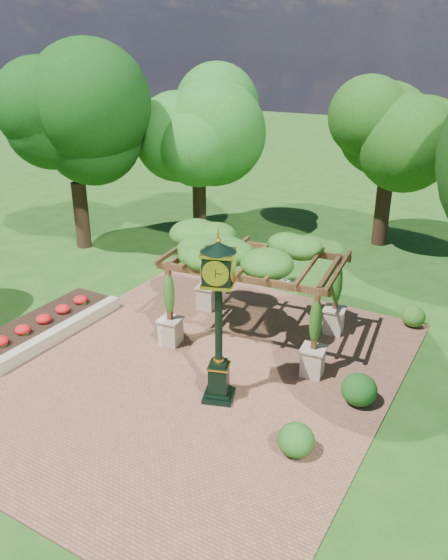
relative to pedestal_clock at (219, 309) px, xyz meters
The scene contains 13 objects.
ground 2.82m from the pedestal_clock, 167.48° to the right, with size 120.00×120.00×0.00m, color #1E4714.
brick_plaza 2.88m from the pedestal_clock, 147.46° to the left, with size 10.00×12.00×0.04m, color brown.
border_wall 6.23m from the pedestal_clock, behind, with size 0.35×5.00×0.40m, color #C6B793.
flower_bed 7.08m from the pedestal_clock, behind, with size 1.50×5.00×0.36m, color red.
pedestal_clock is the anchor object (origin of this frame).
pergola 3.26m from the pedestal_clock, 101.90° to the left, with size 5.36×3.75×3.15m.
sundial 7.99m from the pedestal_clock, 103.21° to the left, with size 0.66×0.66×0.96m.
shrub_front 3.42m from the pedestal_clock, 20.38° to the right, with size 0.82×0.82×0.74m, color #1F5618.
shrub_mid 4.07m from the pedestal_clock, 26.41° to the left, with size 0.89×0.89×0.80m, color #195417.
shrub_back 7.56m from the pedestal_clock, 62.50° to the left, with size 0.74×0.74×0.66m, color #33671D.
tree_west_near 13.21m from the pedestal_clock, 148.39° to the left, with size 4.54×4.54×7.43m.
tree_west_far 13.55m from the pedestal_clock, 124.73° to the left, with size 4.23×4.23×7.13m.
tree_north 13.93m from the pedestal_clock, 89.21° to the left, with size 3.90×3.90×6.76m.
Camera 1 is at (7.09, -9.62, 8.25)m, focal length 35.00 mm.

